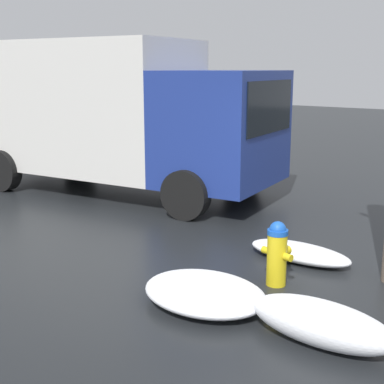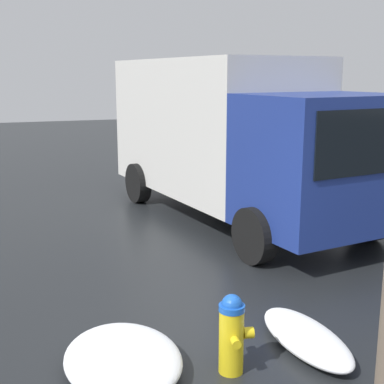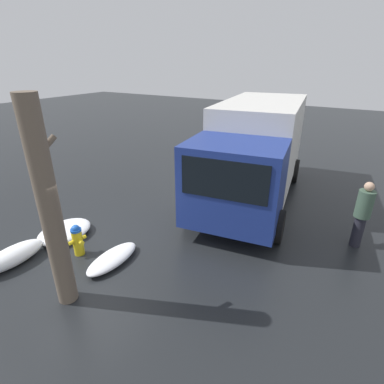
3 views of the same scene
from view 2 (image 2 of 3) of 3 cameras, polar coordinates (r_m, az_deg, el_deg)
The scene contains 5 objects.
ground_plane at distance 5.65m, azimuth 4.15°, elevation -18.54°, with size 60.00×60.00×0.00m, color black.
fire_hydrant at distance 5.44m, azimuth 4.27°, elevation -14.73°, with size 0.45×0.36×0.82m.
delivery_truck at distance 10.91m, azimuth 4.36°, elevation 6.29°, with size 7.24×3.50×3.21m.
snow_pile_curbside at distance 5.60m, azimuth -7.38°, elevation -17.22°, with size 1.50×1.15×0.29m.
snow_pile_by_tree at distance 6.13m, azimuth 12.06°, elevation -14.92°, with size 1.50×0.62×0.23m.
Camera 2 is at (-4.39, 2.04, 2.91)m, focal length 50.00 mm.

